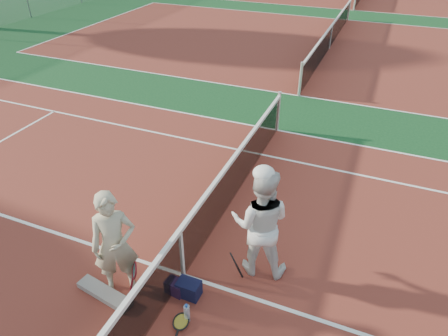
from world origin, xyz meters
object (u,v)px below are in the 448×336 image
at_px(racket_black_held, 234,267).
at_px(sports_bag_navy, 189,289).
at_px(sports_bag_purple, 175,287).
at_px(player_a, 114,245).
at_px(water_bottle, 187,313).
at_px(player_b, 261,223).
at_px(racket_red, 136,278).
at_px(racket_spare, 181,322).
at_px(net_main, 182,253).

relative_size(racket_black_held, sports_bag_navy, 1.62).
bearing_deg(sports_bag_purple, racket_black_held, 37.53).
bearing_deg(player_a, water_bottle, -43.62).
distance_m(player_b, racket_red, 2.10).
distance_m(racket_spare, sports_bag_purple, 0.60).
xyz_separation_m(racket_black_held, sports_bag_navy, (-0.53, -0.54, -0.15)).
xyz_separation_m(racket_red, racket_spare, (0.91, -0.27, -0.25)).
bearing_deg(player_a, player_b, -3.06).
relative_size(racket_red, racket_spare, 0.98).
relative_size(racket_red, water_bottle, 1.96).
bearing_deg(racket_spare, net_main, 15.38).
distance_m(sports_bag_navy, sports_bag_purple, 0.22).
height_order(racket_red, sports_bag_purple, racket_red).
xyz_separation_m(net_main, racket_spare, (0.39, -0.83, -0.47)).
height_order(net_main, water_bottle, net_main).
relative_size(player_a, player_b, 0.94).
bearing_deg(water_bottle, racket_spare, -118.62).
xyz_separation_m(racket_red, water_bottle, (0.96, -0.18, -0.14)).
distance_m(player_a, player_b, 2.21).
height_order(racket_black_held, sports_bag_navy, racket_black_held).
height_order(sports_bag_purple, water_bottle, water_bottle).
xyz_separation_m(player_b, sports_bag_purple, (-1.02, -0.99, -0.85)).
distance_m(player_b, racket_spare, 1.86).
height_order(player_b, sports_bag_purple, player_b).
bearing_deg(sports_bag_navy, racket_spare, -76.33).
bearing_deg(racket_spare, sports_bag_navy, 4.00).
height_order(racket_black_held, sports_bag_purple, racket_black_held).
xyz_separation_m(racket_red, racket_black_held, (1.31, 0.78, -0.01)).
height_order(player_b, water_bottle, player_b).
bearing_deg(player_a, racket_red, -32.14).
bearing_deg(racket_red, racket_black_held, -9.45).
xyz_separation_m(player_b, water_bottle, (-0.63, -1.37, -0.82)).
bearing_deg(water_bottle, sports_bag_purple, 135.88).
height_order(player_b, racket_spare, player_b).
distance_m(net_main, sports_bag_navy, 0.55).
relative_size(player_b, water_bottle, 6.46).
height_order(net_main, racket_black_held, net_main).
bearing_deg(racket_red, player_a, 143.93).
bearing_deg(water_bottle, player_b, 65.43).
bearing_deg(player_b, racket_black_held, 45.61).
distance_m(racket_black_held, racket_spare, 1.16).
bearing_deg(racket_spare, sports_bag_purple, 25.81).
relative_size(racket_red, racket_black_held, 1.02).
relative_size(player_a, sports_bag_purple, 6.12).
height_order(player_a, racket_black_held, player_a).
bearing_deg(racket_red, sports_bag_navy, -23.30).
height_order(racket_spare, water_bottle, water_bottle).
bearing_deg(racket_red, sports_bag_purple, -20.08).
xyz_separation_m(player_b, sports_bag_navy, (-0.80, -0.96, -0.83)).
relative_size(sports_bag_navy, sports_bag_purple, 1.19).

